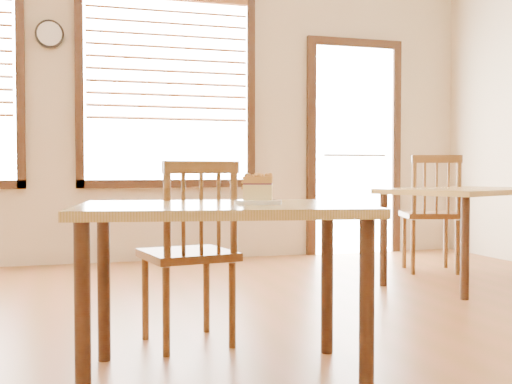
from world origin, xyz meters
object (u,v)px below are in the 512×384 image
plate (258,202)px  cake_slice (258,187)px  wall_clock (50,34)px  cafe_chair_second (432,213)px  cafe_table_main (222,227)px  cafe_chair_main (190,252)px  cafe_table_second (464,200)px

plate → cake_slice: 0.07m
wall_clock → cake_slice: 3.98m
cafe_chair_second → cake_slice: bearing=63.4°
cafe_table_main → cafe_chair_second: bearing=52.9°
wall_clock → cake_slice: bearing=-76.0°
wall_clock → cafe_table_main: size_ratio=0.20×
cafe_chair_main → cake_slice: cafe_chair_main is taller
cafe_chair_main → plate: cafe_chair_main is taller
wall_clock → cafe_table_main: bearing=-78.2°
plate → cake_slice: cake_slice is taller
cafe_chair_main → plate: bearing=98.0°
wall_clock → cafe_chair_second: wall_clock is taller
cafe_table_second → cafe_chair_second: 0.59m
wall_clock → cafe_chair_second: bearing=-23.0°
cafe_chair_second → plate: (-2.28, -2.29, 0.24)m
wall_clock → cafe_table_main: (0.76, -3.62, -1.50)m
wall_clock → cafe_table_second: 3.96m
cafe_table_main → cafe_table_second: size_ratio=0.89×
cafe_table_main → plate: plate is taller
cafe_table_main → cafe_chair_main: size_ratio=1.40×
wall_clock → plate: wall_clock is taller
cafe_table_second → cafe_chair_second: bearing=59.4°
cafe_table_second → cake_slice: 2.80m
cafe_table_main → cake_slice: bearing=3.3°
cafe_table_main → plate: size_ratio=6.56×
cafe_table_second → cake_slice: (-2.22, -1.71, 0.17)m
cafe_chair_main → plate: (0.18, -0.58, 0.28)m
cafe_table_main → cafe_table_second: (2.37, 1.69, 0.00)m
plate → cafe_table_main: bearing=173.1°
cafe_table_second → plate: (-2.21, -1.71, 0.10)m
cafe_table_second → plate: size_ratio=7.36×
plate → cake_slice: bearing=152.9°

